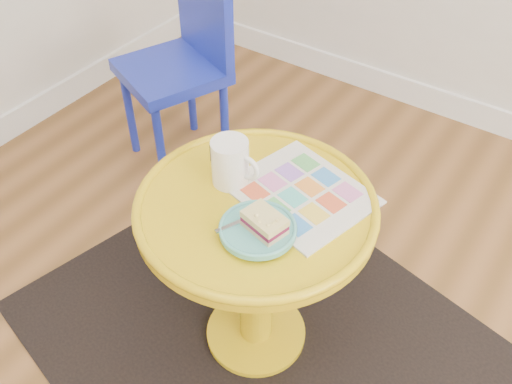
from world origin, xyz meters
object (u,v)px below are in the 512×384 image
Objects in this scene: chair at (185,55)px; newspaper at (301,193)px; mug at (231,161)px; plate at (258,230)px; side_table at (256,248)px.

chair is 2.50× the size of newspaper.
mug reaches higher than plate.
newspaper is 1.80× the size of plate.
side_table is 4.45× the size of mug.
chair reaches higher than mug.
plate is (0.16, -0.12, -0.05)m from mug.
mug is 0.75× the size of plate.
side_table is at bearing -19.60° from mug.
plate is (0.80, -0.68, 0.12)m from chair.
newspaper is (0.07, 0.09, 0.16)m from side_table.
chair reaches higher than plate.
plate is (-0.01, -0.18, 0.02)m from newspaper.
chair is 5.95× the size of mug.
newspaper is 2.38× the size of mug.
mug is 0.20m from plate.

